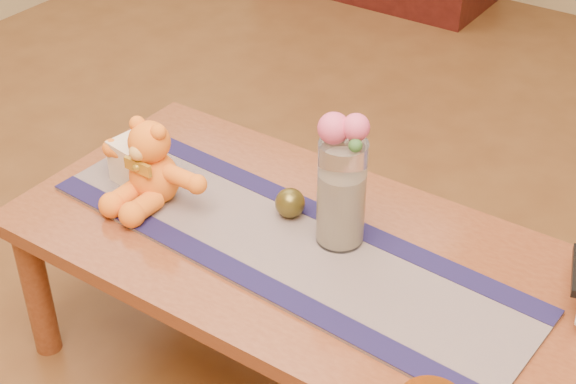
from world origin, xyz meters
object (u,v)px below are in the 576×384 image
Objects in this scene: glass_vase at (341,193)px; bronze_ball at (290,203)px; pillar_candle at (134,160)px; teddy_bear at (153,161)px.

glass_vase reaches higher than bronze_ball.
glass_vase reaches higher than pillar_candle.
pillar_candle reaches higher than bronze_ball.
pillar_candle is at bearing -167.35° from bronze_ball.
teddy_bear is 2.68× the size of pillar_candle.
teddy_bear is at bearing -166.96° from glass_vase.
glass_vase is (0.56, 0.08, 0.07)m from pillar_candle.
teddy_bear is 1.15× the size of glass_vase.
teddy_bear is 0.35m from bronze_ball.
pillar_candle is 0.57m from glass_vase.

